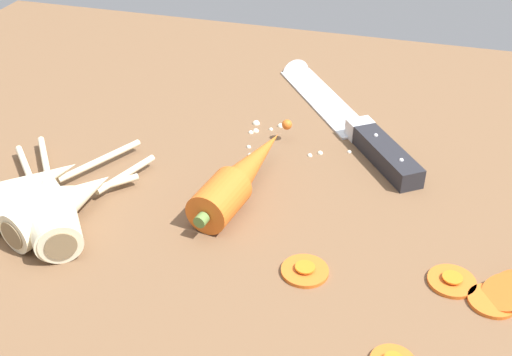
{
  "coord_description": "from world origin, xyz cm",
  "views": [
    {
      "loc": [
        15.4,
        -54.35,
        37.75
      ],
      "look_at": [
        0.0,
        -2.0,
        1.5
      ],
      "focal_mm": 44.57,
      "sensor_mm": 36.0,
      "label": 1
    }
  ],
  "objects_px": {
    "parsnip_mid_left": "(24,202)",
    "carrot_slice_stray_far": "(452,280)",
    "whole_carrot": "(242,175)",
    "parsnip_mid_right": "(53,203)",
    "parsnip_outer": "(64,204)",
    "parsnip_back": "(42,206)",
    "parsnip_front": "(10,195)",
    "carrot_slice_stray_mid": "(305,269)",
    "chefs_knife": "(338,111)"
  },
  "relations": [
    {
      "from": "parsnip_back",
      "to": "parsnip_outer",
      "type": "relative_size",
      "value": 0.91
    },
    {
      "from": "whole_carrot",
      "to": "parsnip_mid_right",
      "type": "height_order",
      "value": "whole_carrot"
    },
    {
      "from": "whole_carrot",
      "to": "carrot_slice_stray_far",
      "type": "xyz_separation_m",
      "value": [
        0.21,
        -0.08,
        -0.02
      ]
    },
    {
      "from": "parsnip_outer",
      "to": "carrot_slice_stray_far",
      "type": "xyz_separation_m",
      "value": [
        0.36,
        0.02,
        -0.02
      ]
    },
    {
      "from": "parsnip_outer",
      "to": "carrot_slice_stray_far",
      "type": "relative_size",
      "value": 4.3
    },
    {
      "from": "parsnip_mid_right",
      "to": "parsnip_outer",
      "type": "distance_m",
      "value": 0.01
    },
    {
      "from": "parsnip_mid_left",
      "to": "parsnip_outer",
      "type": "relative_size",
      "value": 0.78
    },
    {
      "from": "chefs_knife",
      "to": "parsnip_back",
      "type": "bearing_deg",
      "value": -128.02
    },
    {
      "from": "parsnip_mid_left",
      "to": "carrot_slice_stray_far",
      "type": "relative_size",
      "value": 3.37
    },
    {
      "from": "parsnip_front",
      "to": "parsnip_mid_left",
      "type": "relative_size",
      "value": 1.58
    },
    {
      "from": "carrot_slice_stray_mid",
      "to": "whole_carrot",
      "type": "bearing_deg",
      "value": 131.21
    },
    {
      "from": "whole_carrot",
      "to": "parsnip_mid_right",
      "type": "relative_size",
      "value": 1.13
    },
    {
      "from": "chefs_knife",
      "to": "parsnip_mid_right",
      "type": "bearing_deg",
      "value": -127.88
    },
    {
      "from": "parsnip_front",
      "to": "parsnip_outer",
      "type": "bearing_deg",
      "value": 0.98
    },
    {
      "from": "whole_carrot",
      "to": "carrot_slice_stray_mid",
      "type": "bearing_deg",
      "value": -48.79
    },
    {
      "from": "chefs_knife",
      "to": "parsnip_front",
      "type": "xyz_separation_m",
      "value": [
        -0.27,
        -0.29,
        0.01
      ]
    },
    {
      "from": "parsnip_front",
      "to": "carrot_slice_stray_far",
      "type": "relative_size",
      "value": 5.34
    },
    {
      "from": "parsnip_front",
      "to": "parsnip_mid_right",
      "type": "bearing_deg",
      "value": 0.99
    },
    {
      "from": "parsnip_outer",
      "to": "carrot_slice_stray_mid",
      "type": "relative_size",
      "value": 4.23
    },
    {
      "from": "chefs_knife",
      "to": "carrot_slice_stray_mid",
      "type": "height_order",
      "value": "chefs_knife"
    },
    {
      "from": "parsnip_mid_left",
      "to": "whole_carrot",
      "type": "bearing_deg",
      "value": 28.67
    },
    {
      "from": "carrot_slice_stray_far",
      "to": "chefs_knife",
      "type": "bearing_deg",
      "value": 118.35
    },
    {
      "from": "whole_carrot",
      "to": "carrot_slice_stray_far",
      "type": "height_order",
      "value": "whole_carrot"
    },
    {
      "from": "parsnip_front",
      "to": "parsnip_mid_right",
      "type": "xyz_separation_m",
      "value": [
        0.05,
        0.0,
        0.0
      ]
    },
    {
      "from": "parsnip_mid_left",
      "to": "parsnip_mid_right",
      "type": "xyz_separation_m",
      "value": [
        0.03,
        0.01,
        -0.0
      ]
    },
    {
      "from": "parsnip_front",
      "to": "parsnip_mid_right",
      "type": "relative_size",
      "value": 1.19
    },
    {
      "from": "parsnip_outer",
      "to": "carrot_slice_stray_far",
      "type": "bearing_deg",
      "value": 2.45
    },
    {
      "from": "chefs_knife",
      "to": "carrot_slice_stray_mid",
      "type": "bearing_deg",
      "value": -85.3
    },
    {
      "from": "parsnip_mid_left",
      "to": "carrot_slice_stray_far",
      "type": "xyz_separation_m",
      "value": [
        0.4,
        0.02,
        -0.02
      ]
    },
    {
      "from": "whole_carrot",
      "to": "carrot_slice_stray_mid",
      "type": "distance_m",
      "value": 0.14
    },
    {
      "from": "parsnip_mid_left",
      "to": "parsnip_mid_right",
      "type": "relative_size",
      "value": 0.75
    },
    {
      "from": "parsnip_mid_right",
      "to": "carrot_slice_stray_far",
      "type": "height_order",
      "value": "parsnip_mid_right"
    },
    {
      "from": "parsnip_mid_left",
      "to": "carrot_slice_stray_far",
      "type": "bearing_deg",
      "value": 3.23
    },
    {
      "from": "parsnip_outer",
      "to": "carrot_slice_stray_mid",
      "type": "distance_m",
      "value": 0.24
    },
    {
      "from": "parsnip_front",
      "to": "carrot_slice_stray_mid",
      "type": "relative_size",
      "value": 5.25
    },
    {
      "from": "parsnip_mid_left",
      "to": "parsnip_back",
      "type": "xyz_separation_m",
      "value": [
        0.02,
        -0.0,
        -0.0
      ]
    },
    {
      "from": "parsnip_front",
      "to": "parsnip_back",
      "type": "height_order",
      "value": "same"
    },
    {
      "from": "parsnip_front",
      "to": "parsnip_back",
      "type": "relative_size",
      "value": 1.36
    },
    {
      "from": "parsnip_mid_left",
      "to": "parsnip_back",
      "type": "height_order",
      "value": "same"
    },
    {
      "from": "parsnip_front",
      "to": "carrot_slice_stray_far",
      "type": "xyz_separation_m",
      "value": [
        0.42,
        0.02,
        -0.02
      ]
    },
    {
      "from": "parsnip_outer",
      "to": "parsnip_mid_right",
      "type": "bearing_deg",
      "value": -179.06
    },
    {
      "from": "chefs_knife",
      "to": "carrot_slice_stray_far",
      "type": "height_order",
      "value": "chefs_knife"
    },
    {
      "from": "chefs_knife",
      "to": "carrot_slice_stray_mid",
      "type": "relative_size",
      "value": 7.14
    },
    {
      "from": "parsnip_front",
      "to": "parsnip_mid_left",
      "type": "bearing_deg",
      "value": -17.09
    },
    {
      "from": "carrot_slice_stray_mid",
      "to": "carrot_slice_stray_far",
      "type": "bearing_deg",
      "value": 10.36
    },
    {
      "from": "parsnip_back",
      "to": "carrot_slice_stray_mid",
      "type": "xyz_separation_m",
      "value": [
        0.26,
        0.0,
        -0.02
      ]
    },
    {
      "from": "whole_carrot",
      "to": "parsnip_outer",
      "type": "height_order",
      "value": "whole_carrot"
    },
    {
      "from": "parsnip_front",
      "to": "parsnip_outer",
      "type": "distance_m",
      "value": 0.06
    },
    {
      "from": "parsnip_mid_right",
      "to": "carrot_slice_stray_far",
      "type": "distance_m",
      "value": 0.38
    },
    {
      "from": "parsnip_mid_right",
      "to": "parsnip_outer",
      "type": "bearing_deg",
      "value": 0.94
    }
  ]
}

